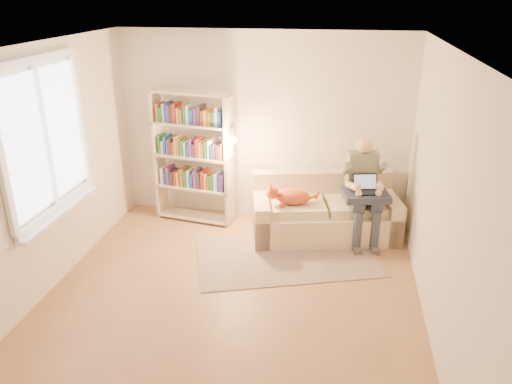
% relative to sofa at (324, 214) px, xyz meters
% --- Properties ---
extents(floor, '(4.50, 4.50, 0.00)m').
position_rel_sofa_xyz_m(floor, '(-0.91, -1.74, -0.29)').
color(floor, '#926842').
rests_on(floor, ground).
extents(ceiling, '(4.00, 4.50, 0.02)m').
position_rel_sofa_xyz_m(ceiling, '(-0.91, -1.74, 2.31)').
color(ceiling, white).
rests_on(ceiling, wall_back).
extents(wall_left, '(0.02, 4.50, 2.60)m').
position_rel_sofa_xyz_m(wall_left, '(-2.91, -1.74, 1.01)').
color(wall_left, silver).
rests_on(wall_left, floor).
extents(wall_right, '(0.02, 4.50, 2.60)m').
position_rel_sofa_xyz_m(wall_right, '(1.09, -1.74, 1.01)').
color(wall_right, silver).
rests_on(wall_right, floor).
extents(wall_back, '(4.00, 0.02, 2.60)m').
position_rel_sofa_xyz_m(wall_back, '(-0.91, 0.51, 1.01)').
color(wall_back, silver).
rests_on(wall_back, floor).
extents(wall_front, '(4.00, 0.02, 2.60)m').
position_rel_sofa_xyz_m(wall_front, '(-0.91, -3.99, 1.01)').
color(wall_front, silver).
rests_on(wall_front, floor).
extents(window, '(0.12, 1.52, 1.69)m').
position_rel_sofa_xyz_m(window, '(-2.86, -1.54, 1.08)').
color(window, white).
rests_on(window, wall_left).
extents(sofa, '(2.02, 1.22, 0.80)m').
position_rel_sofa_xyz_m(sofa, '(0.00, 0.00, 0.00)').
color(sofa, beige).
rests_on(sofa, floor).
extents(person, '(0.48, 0.66, 1.36)m').
position_rel_sofa_xyz_m(person, '(0.47, -0.05, 0.48)').
color(person, gray).
rests_on(person, sofa).
extents(cat, '(0.67, 0.34, 0.25)m').
position_rel_sofa_xyz_m(cat, '(-0.42, -0.21, 0.33)').
color(cat, orange).
rests_on(cat, sofa).
extents(blanket, '(0.64, 0.56, 0.08)m').
position_rel_sofa_xyz_m(blanket, '(0.47, -0.18, 0.40)').
color(blanket, '#262D42').
rests_on(blanket, person).
extents(laptop, '(0.35, 0.33, 0.25)m').
position_rel_sofa_xyz_m(laptop, '(0.47, -0.17, 0.49)').
color(laptop, black).
rests_on(laptop, blanket).
extents(bookshelf, '(1.22, 0.53, 1.86)m').
position_rel_sofa_xyz_m(bookshelf, '(-1.82, 0.16, 0.74)').
color(bookshelf, beige).
rests_on(bookshelf, floor).
extents(rug, '(2.49, 1.92, 0.01)m').
position_rel_sofa_xyz_m(rug, '(-0.41, -0.69, -0.28)').
color(rug, gray).
rests_on(rug, floor).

